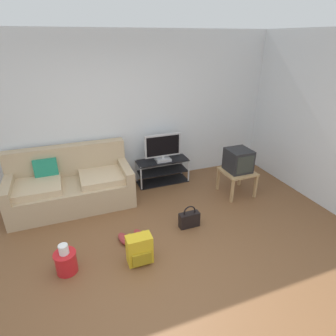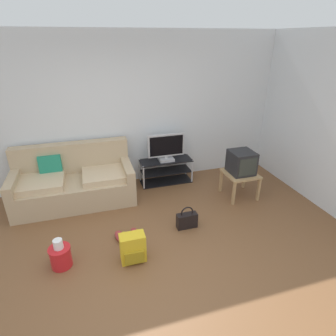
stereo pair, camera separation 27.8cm
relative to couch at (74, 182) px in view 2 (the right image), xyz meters
The scene contains 12 objects.
ground_plane 2.16m from the couch, 66.11° to the right, with size 9.00×9.80×0.02m, color brown.
wall_back 1.42m from the couch, 29.94° to the left, with size 9.00×0.10×2.70m, color silver.
wall_right 4.19m from the couch, 15.86° to the right, with size 0.10×3.60×2.70m, color silver.
couch is the anchor object (origin of this frame).
tv_stand 1.69m from the couch, ahead, with size 0.98×0.37×0.46m.
flat_tv 1.72m from the couch, ahead, with size 0.69×0.22×0.51m.
side_table 2.84m from the couch, 14.13° to the right, with size 0.53×0.53×0.45m.
crt_tv 2.86m from the couch, 13.81° to the right, with size 0.39×0.42×0.39m.
backpack 1.87m from the couch, 68.34° to the right, with size 0.31×0.25×0.38m.
handbag 2.04m from the couch, 39.50° to the right, with size 0.30×0.12×0.35m.
cleaning_bucket 1.59m from the couch, 96.37° to the right, with size 0.26×0.26×0.39m.
sneakers_pair 1.49m from the couch, 61.89° to the right, with size 0.39×0.30×0.09m.
Camera 2 is at (-0.54, -2.50, 2.56)m, focal length 29.86 mm.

